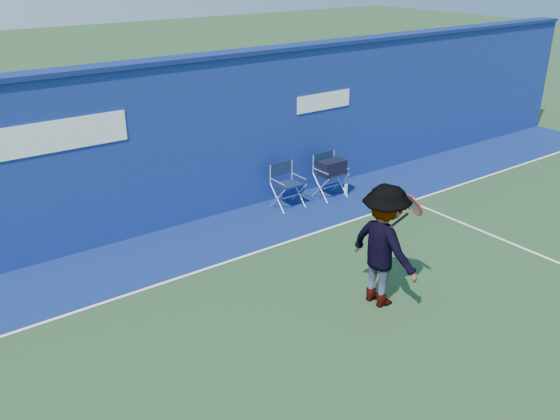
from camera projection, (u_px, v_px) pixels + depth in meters
ground at (356, 362)px, 7.48m from camera, size 80.00×80.00×0.00m
stadium_wall at (163, 145)px, 10.71m from camera, size 24.00×0.50×3.08m
out_of_bounds_strip at (198, 244)px, 10.51m from camera, size 24.00×1.80×0.01m
court_lines at (325, 338)px, 7.91m from camera, size 24.00×12.00×0.01m
directors_chair_left at (288, 194)px, 11.95m from camera, size 0.54×0.48×0.90m
directors_chair_right at (331, 179)px, 12.40m from camera, size 0.56×0.50×0.94m
water_bottle at (346, 189)px, 12.59m from camera, size 0.07×0.07×0.26m
tennis_player at (384, 246)px, 8.42m from camera, size 0.86×1.19×1.84m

